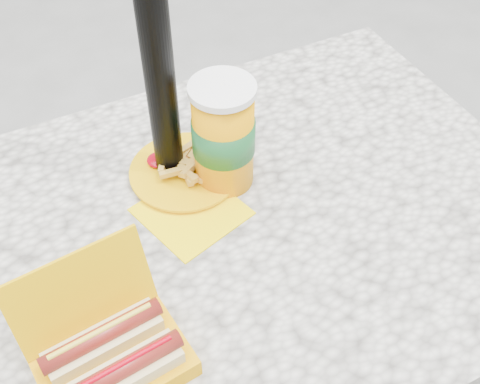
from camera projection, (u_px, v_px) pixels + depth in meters
name	position (u px, v px, depth m)	size (l,w,h in m)	color
picnic_table	(209.00, 270.00, 1.08)	(1.20, 0.80, 0.75)	beige
hotdog_box	(112.00, 358.00, 0.81)	(0.21, 0.19, 0.16)	#E2A600
fries_plate	(185.00, 173.00, 1.08)	(0.22, 0.28, 0.04)	#FCD900
soda_cup	(223.00, 135.00, 1.01)	(0.11, 0.11, 0.21)	#EE9300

